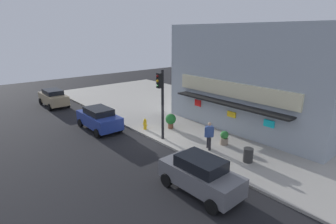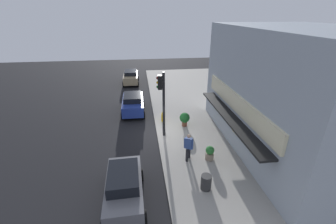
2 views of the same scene
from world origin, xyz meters
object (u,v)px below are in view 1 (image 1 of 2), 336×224
(traffic_light, at_px, (161,96))
(fire_hydrant, at_px, (145,124))
(potted_plant_by_doorway, at_px, (171,120))
(parked_car_grey, at_px, (200,175))
(potted_plant_by_window, at_px, (224,138))
(pedestrian, at_px, (209,134))
(parked_car_blue, at_px, (99,118))
(parked_car_tan, at_px, (53,97))
(trash_can, at_px, (248,155))

(traffic_light, bearing_deg, fire_hydrant, 173.32)
(potted_plant_by_doorway, height_order, parked_car_grey, parked_car_grey)
(traffic_light, relative_size, potted_plant_by_window, 5.15)
(pedestrian, height_order, parked_car_blue, pedestrian)
(pedestrian, xyz_separation_m, parked_car_grey, (2.74, -3.67, -0.22))
(parked_car_tan, bearing_deg, parked_car_blue, 2.39)
(potted_plant_by_doorway, relative_size, potted_plant_by_window, 1.22)
(fire_hydrant, xyz_separation_m, potted_plant_by_doorway, (1.06, 1.61, 0.26))
(pedestrian, xyz_separation_m, parked_car_tan, (-17.08, -3.76, -0.23))
(fire_hydrant, bearing_deg, parked_car_grey, -18.36)
(trash_can, height_order, parked_car_tan, parked_car_tan)
(potted_plant_by_doorway, relative_size, parked_car_grey, 0.28)
(fire_hydrant, xyz_separation_m, parked_car_tan, (-11.65, -2.81, 0.32))
(trash_can, height_order, potted_plant_by_doorway, potted_plant_by_doorway)
(traffic_light, distance_m, parked_car_tan, 14.36)
(traffic_light, relative_size, potted_plant_by_doorway, 4.20)
(potted_plant_by_doorway, relative_size, parked_car_blue, 0.27)
(fire_hydrant, distance_m, potted_plant_by_window, 6.02)
(parked_car_grey, bearing_deg, trash_can, 92.44)
(traffic_light, bearing_deg, potted_plant_by_doorway, 123.31)
(trash_can, relative_size, potted_plant_by_doorway, 0.72)
(potted_plant_by_window, bearing_deg, parked_car_tan, -163.64)
(fire_hydrant, height_order, potted_plant_by_doorway, potted_plant_by_doorway)
(potted_plant_by_doorway, xyz_separation_m, parked_car_tan, (-12.71, -4.41, 0.06))
(parked_car_grey, bearing_deg, traffic_light, 157.43)
(potted_plant_by_doorway, height_order, parked_car_tan, parked_car_tan)
(fire_hydrant, relative_size, potted_plant_by_doorway, 0.74)
(fire_hydrant, relative_size, parked_car_tan, 0.20)
(traffic_light, distance_m, parked_car_grey, 6.75)
(parked_car_blue, bearing_deg, traffic_light, 24.22)
(traffic_light, relative_size, pedestrian, 2.69)
(trash_can, relative_size, parked_car_grey, 0.20)
(parked_car_tan, distance_m, parked_car_blue, 9.16)
(potted_plant_by_window, bearing_deg, trash_can, -20.95)
(parked_car_tan, bearing_deg, potted_plant_by_window, 16.36)
(potted_plant_by_doorway, bearing_deg, trash_can, -2.28)
(fire_hydrant, xyz_separation_m, potted_plant_by_window, (5.58, 2.25, 0.06))
(traffic_light, bearing_deg, parked_car_grey, -22.57)
(potted_plant_by_doorway, bearing_deg, parked_car_grey, -31.29)
(potted_plant_by_window, xyz_separation_m, parked_car_blue, (-8.09, -4.68, 0.27))
(trash_can, bearing_deg, potted_plant_by_window, 159.05)
(parked_car_tan, xyz_separation_m, parked_car_blue, (9.15, 0.38, 0.01))
(potted_plant_by_window, bearing_deg, fire_hydrant, -158.02)
(traffic_light, xyz_separation_m, pedestrian, (3.13, 1.23, -2.06))
(pedestrian, height_order, parked_car_tan, pedestrian)
(potted_plant_by_doorway, bearing_deg, potted_plant_by_window, 8.12)
(potted_plant_by_doorway, bearing_deg, fire_hydrant, -123.35)
(traffic_light, xyz_separation_m, parked_car_blue, (-4.80, -2.16, -2.28))
(potted_plant_by_doorway, xyz_separation_m, parked_car_blue, (-3.56, -4.03, 0.07))
(traffic_light, xyz_separation_m, potted_plant_by_window, (3.29, 2.52, -2.56))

